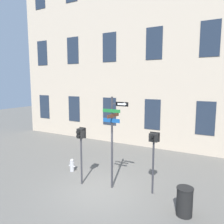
{
  "coord_description": "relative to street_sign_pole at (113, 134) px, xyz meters",
  "views": [
    {
      "loc": [
        4.72,
        -7.46,
        4.61
      ],
      "look_at": [
        0.35,
        0.55,
        3.38
      ],
      "focal_mm": 35.0,
      "sensor_mm": 36.0,
      "label": 1
    }
  ],
  "objects": [
    {
      "name": "trash_bin",
      "position": [
        3.13,
        -0.58,
        -1.91
      ],
      "size": [
        0.58,
        0.58,
        1.02
      ],
      "color": "black",
      "rests_on": "ground_plane"
    },
    {
      "name": "ground_plane",
      "position": [
        -0.41,
        -0.55,
        -2.42
      ],
      "size": [
        60.0,
        60.0,
        0.0
      ],
      "primitive_type": "plane",
      "color": "#595651"
    },
    {
      "name": "street_sign_pole",
      "position": [
        0.0,
        0.0,
        0.0
      ],
      "size": [
        1.17,
        0.99,
        4.03
      ],
      "color": "#2D2D33",
      "rests_on": "ground_plane"
    },
    {
      "name": "pedestrian_signal_right",
      "position": [
        1.68,
        0.36,
        -0.38
      ],
      "size": [
        0.41,
        0.4,
        2.6
      ],
      "color": "#2D2D33",
      "rests_on": "ground_plane"
    },
    {
      "name": "building_facade",
      "position": [
        -0.41,
        6.86,
        4.78
      ],
      "size": [
        24.0,
        0.63,
        14.41
      ],
      "color": "tan",
      "rests_on": "ground_plane"
    },
    {
      "name": "fire_hydrant",
      "position": [
        -2.75,
        0.57,
        -2.1
      ],
      "size": [
        0.38,
        0.22,
        0.67
      ],
      "color": "#A5A5A8",
      "rests_on": "ground_plane"
    },
    {
      "name": "pedestrian_signal_left",
      "position": [
        -1.45,
        -0.35,
        -0.38
      ],
      "size": [
        0.35,
        0.4,
        2.61
      ],
      "color": "#2D2D33",
      "rests_on": "ground_plane"
    }
  ]
}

